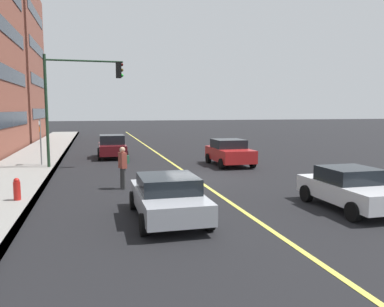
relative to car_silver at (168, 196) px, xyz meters
The scene contains 12 objects.
ground 6.93m from the car_silver, 21.67° to the right, with size 200.00×200.00×0.00m, color black.
sidewalk_slab 8.78m from the car_silver, 43.01° to the left, with size 80.00×3.59×0.15m, color gray.
curb_edge 7.72m from the car_silver, 33.63° to the left, with size 80.00×0.16×0.15m, color slate.
lane_stripe_center 6.93m from the car_silver, 21.67° to the right, with size 80.00×0.16×0.01m, color #D8CC4C.
car_silver is the anchor object (origin of this frame).
car_red 11.66m from the car_silver, 29.24° to the right, with size 3.88×2.09×1.54m.
car_maroon 15.58m from the car_silver, ahead, with size 3.83×1.95×1.58m.
car_white 6.16m from the car_silver, 93.32° to the right, with size 3.90×1.98×1.38m.
pedestrian_with_backpack 4.95m from the car_silver, 11.27° to the left, with size 0.47×0.45×1.77m.
traffic_light_mast 12.07m from the car_silver, 15.30° to the left, with size 0.28×4.28×6.29m.
street_sign_post 13.18m from the car_silver, 22.76° to the left, with size 0.60×0.08×2.76m.
fire_hydrant 5.70m from the car_silver, 57.04° to the left, with size 0.24×0.24×0.94m.
Camera 1 is at (-17.54, 4.66, 3.31)m, focal length 35.65 mm.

